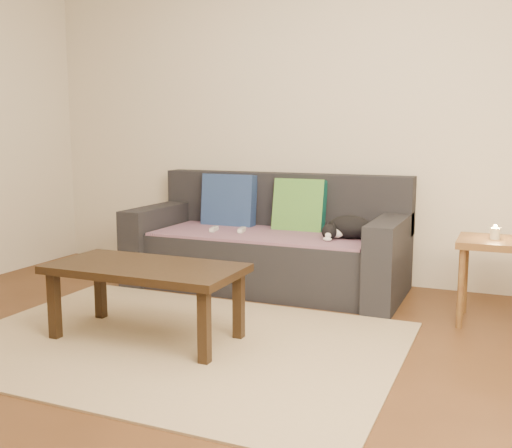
% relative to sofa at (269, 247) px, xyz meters
% --- Properties ---
extents(ground, '(4.50, 4.50, 0.00)m').
position_rel_sofa_xyz_m(ground, '(0.00, -1.57, -0.31)').
color(ground, brown).
rests_on(ground, ground).
extents(back_wall, '(4.50, 0.04, 2.60)m').
position_rel_sofa_xyz_m(back_wall, '(0.00, 0.43, 0.99)').
color(back_wall, beige).
rests_on(back_wall, ground).
extents(sofa, '(2.10, 0.94, 0.87)m').
position_rel_sofa_xyz_m(sofa, '(0.00, 0.00, 0.00)').
color(sofa, '#232328').
rests_on(sofa, ground).
extents(throw_blanket, '(1.66, 0.74, 0.02)m').
position_rel_sofa_xyz_m(throw_blanket, '(0.00, -0.09, 0.12)').
color(throw_blanket, '#3E2A4E').
rests_on(throw_blanket, sofa).
extents(cushion_navy, '(0.45, 0.16, 0.46)m').
position_rel_sofa_xyz_m(cushion_navy, '(-0.43, 0.17, 0.32)').
color(cushion_navy, '#11254B').
rests_on(cushion_navy, throw_blanket).
extents(cushion_green, '(0.41, 0.18, 0.42)m').
position_rel_sofa_xyz_m(cushion_green, '(0.19, 0.17, 0.32)').
color(cushion_green, '#0B4943').
rests_on(cushion_green, throw_blanket).
extents(cat, '(0.39, 0.35, 0.17)m').
position_rel_sofa_xyz_m(cat, '(0.65, -0.08, 0.21)').
color(cat, black).
rests_on(cat, throw_blanket).
extents(wii_remote_a, '(0.07, 0.15, 0.03)m').
position_rel_sofa_xyz_m(wii_remote_a, '(-0.39, -0.17, 0.15)').
color(wii_remote_a, white).
rests_on(wii_remote_a, throw_blanket).
extents(wii_remote_b, '(0.07, 0.15, 0.03)m').
position_rel_sofa_xyz_m(wii_remote_b, '(-0.17, -0.13, 0.15)').
color(wii_remote_b, white).
rests_on(wii_remote_b, throw_blanket).
extents(side_table, '(0.43, 0.43, 0.54)m').
position_rel_sofa_xyz_m(side_table, '(1.64, -0.31, 0.14)').
color(side_table, brown).
rests_on(side_table, ground).
extents(candle, '(0.06, 0.06, 0.09)m').
position_rel_sofa_xyz_m(candle, '(1.64, -0.31, 0.27)').
color(candle, beige).
rests_on(candle, side_table).
extents(rug, '(2.50, 1.80, 0.01)m').
position_rel_sofa_xyz_m(rug, '(0.00, -1.42, -0.30)').
color(rug, tan).
rests_on(rug, ground).
extents(coffee_table, '(1.12, 0.56, 0.45)m').
position_rel_sofa_xyz_m(coffee_table, '(-0.19, -1.42, 0.08)').
color(coffee_table, black).
rests_on(coffee_table, rug).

